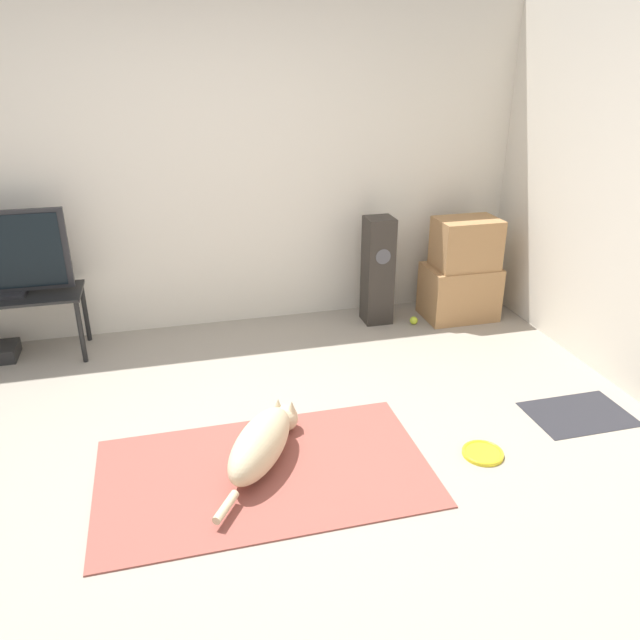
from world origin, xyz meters
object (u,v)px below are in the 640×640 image
object	(u,v)px
floor_speaker	(378,271)
tennis_ball_by_boxes	(414,320)
cardboard_box_upper	(466,243)
tennis_ball_near_speaker	(389,319)
frisbee	(483,453)
cardboard_box_lower	(459,292)
tv_stand	(1,304)
dog	(262,442)

from	to	relation	value
floor_speaker	tennis_ball_by_boxes	world-z (taller)	floor_speaker
cardboard_box_upper	floor_speaker	bearing A→B (deg)	171.50
cardboard_box_upper	tennis_ball_near_speaker	distance (m)	0.88
frisbee	floor_speaker	size ratio (longest dim) A/B	0.26
cardboard_box_lower	floor_speaker	world-z (taller)	floor_speaker
tennis_ball_by_boxes	tennis_ball_near_speaker	world-z (taller)	same
floor_speaker	tv_stand	xyz separation A→B (m)	(-2.83, 0.01, -0.01)
frisbee	tennis_ball_near_speaker	size ratio (longest dim) A/B	3.53
frisbee	tennis_ball_by_boxes	xyz separation A→B (m)	(0.32, 1.79, 0.02)
frisbee	floor_speaker	bearing A→B (deg)	88.81
floor_speaker	tv_stand	world-z (taller)	floor_speaker
dog	floor_speaker	size ratio (longest dim) A/B	0.96
cardboard_box_lower	floor_speaker	xyz separation A→B (m)	(-0.70, 0.09, 0.22)
cardboard_box_lower	dog	bearing A→B (deg)	-140.25
floor_speaker	tv_stand	distance (m)	2.83
cardboard_box_lower	tennis_ball_by_boxes	bearing A→B (deg)	-171.65
dog	cardboard_box_lower	xyz separation A→B (m)	(1.95, 1.62, 0.08)
frisbee	tennis_ball_by_boxes	bearing A→B (deg)	79.91
cardboard_box_lower	tv_stand	distance (m)	3.54
dog	cardboard_box_upper	world-z (taller)	cardboard_box_upper
cardboard_box_upper	cardboard_box_lower	bearing A→B (deg)	122.29
cardboard_box_lower	tennis_ball_by_boxes	distance (m)	0.47
tennis_ball_by_boxes	frisbee	bearing A→B (deg)	-100.09
cardboard_box_upper	tv_stand	distance (m)	3.55
dog	cardboard_box_lower	bearing A→B (deg)	39.75
cardboard_box_upper	tennis_ball_near_speaker	bearing A→B (deg)	176.43
tv_stand	tennis_ball_by_boxes	bearing A→B (deg)	-3.03
frisbee	tennis_ball_by_boxes	size ratio (longest dim) A/B	3.53
tv_stand	tennis_ball_near_speaker	bearing A→B (deg)	-1.60
cardboard_box_lower	cardboard_box_upper	xyz separation A→B (m)	(0.01, -0.02, 0.43)
tv_stand	tennis_ball_near_speaker	xyz separation A→B (m)	(2.92, -0.08, -0.40)
floor_speaker	frisbee	bearing A→B (deg)	-91.19
dog	tv_stand	distance (m)	2.36
tv_stand	cardboard_box_upper	bearing A→B (deg)	-1.94
cardboard_box_lower	tv_stand	xyz separation A→B (m)	(-3.53, 0.10, 0.21)
tennis_ball_by_boxes	tv_stand	bearing A→B (deg)	176.97
floor_speaker	tennis_ball_near_speaker	size ratio (longest dim) A/B	13.36
cardboard_box_lower	frisbee	bearing A→B (deg)	-111.82
tv_stand	tennis_ball_by_boxes	world-z (taller)	tv_stand
cardboard_box_upper	floor_speaker	xyz separation A→B (m)	(-0.71, 0.11, -0.21)
frisbee	cardboard_box_lower	bearing A→B (deg)	68.18
frisbee	tennis_ball_near_speaker	xyz separation A→B (m)	(0.13, 1.87, 0.02)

